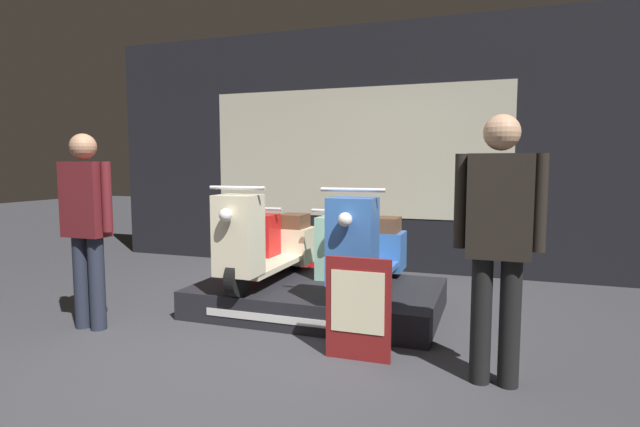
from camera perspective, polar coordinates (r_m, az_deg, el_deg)
ground_plane at (r=3.63m, az=-12.72°, el=-17.14°), size 30.00×30.00×0.00m
shop_wall_back at (r=6.70m, az=3.88°, el=7.34°), size 7.28×0.09×3.20m
display_platform at (r=4.82m, az=-0.18°, el=-9.61°), size 2.26×1.40×0.26m
scooter_display_left at (r=4.87m, az=-6.02°, el=-3.42°), size 0.52×1.70×0.96m
scooter_display_right at (r=4.53m, az=5.71°, el=-4.10°), size 0.52×1.70×0.96m
scooter_backrow_0 at (r=5.83m, az=-4.43°, el=-4.49°), size 0.52×1.70×0.96m
scooter_backrow_1 at (r=5.54m, az=3.71°, el=-5.01°), size 0.52×1.70×0.96m
person_left_browsing at (r=4.61m, az=-25.15°, el=-0.48°), size 0.53×0.21×1.65m
person_right_browsing at (r=3.28m, az=19.72°, el=-1.87°), size 0.54×0.22×1.70m
price_sign_board at (r=3.62m, az=4.37°, el=-10.79°), size 0.47×0.04×0.74m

